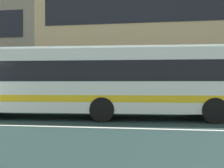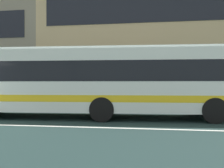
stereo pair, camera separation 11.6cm
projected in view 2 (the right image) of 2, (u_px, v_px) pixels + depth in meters
apartment_block_right at (174, 32)px, 21.19m from camera, size 22.73×9.12×12.76m
transit_bus at (88, 80)px, 10.49m from camera, size 12.48×3.22×3.11m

